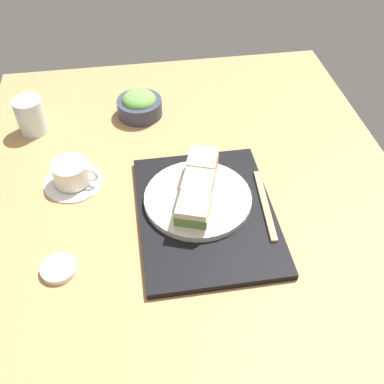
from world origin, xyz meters
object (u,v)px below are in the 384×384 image
Objects in this scene: sandwich_plate at (198,199)px; drinking_glass at (31,116)px; sandwich_near at (193,211)px; chopsticks_pair at (265,204)px; coffee_cup at (72,175)px; small_sauce_dish at (59,269)px; sandwich_middle at (198,188)px; sandwich_far at (202,165)px; salad_bowl at (139,105)px.

drinking_glass is (33.89, 38.34, 2.44)cm from sandwich_plate.
sandwich_near is 0.43× the size of chopsticks_pair.
sandwich_near is 54.39cm from drinking_glass.
coffee_cup reaches higher than chopsticks_pair.
sandwich_near is 0.94× the size of drinking_glass.
small_sauce_dish is (-24.77, 2.20, -2.05)cm from coffee_cup.
drinking_glass reaches higher than chopsticks_pair.
chopsticks_pair is at bearing -104.31° from sandwich_plate.
coffee_cup is 1.45× the size of drinking_glass.
sandwich_near is 28.79cm from small_sauce_dish.
sandwich_near and sandwich_middle have the same top height.
sandwich_middle is at bearing -113.07° from coffee_cup.
sandwich_middle is (6.66, -2.09, 0.03)cm from sandwich_near.
drinking_glass reaches higher than small_sauce_dish.
sandwich_middle is at bearing 162.56° from sandwich_far.
sandwich_plate is 3.33× the size of small_sauce_dish.
sandwich_middle reaches higher than sandwich_plate.
sandwich_near is 31.50cm from coffee_cup.
coffee_cup reaches higher than sandwich_plate.
sandwich_near is 6.98cm from sandwich_middle.
salad_bowl is (36.78, 10.05, -2.51)cm from sandwich_middle.
sandwich_far is (6.66, -2.09, 0.20)cm from sandwich_middle.
sandwich_far is at bearing -58.20° from small_sauce_dish.
sandwich_far is 32.59cm from salad_bowl.
sandwich_middle is 30.05cm from coffee_cup.
chopsticks_pair is 2.93× the size of small_sauce_dish.
small_sauce_dish is at bearing 121.80° from sandwich_far.
sandwich_middle is at bearing 75.69° from chopsticks_pair.
coffee_cup is (18.37, 25.42, -2.99)cm from sandwich_near.
drinking_glass reaches higher than sandwich_near.
sandwich_middle is at bearing 153.43° from sandwich_plate.
sandwich_middle is 32.84cm from small_sauce_dish.
sandwich_far is 0.94× the size of drinking_glass.
drinking_glass reaches higher than coffee_cup.
small_sauce_dish is at bearing 113.72° from sandwich_plate.
coffee_cup is 24.76cm from drinking_glass.
small_sauce_dish is (-46.94, -8.63, -4.09)cm from drinking_glass.
drinking_glass reaches higher than sandwich_plate.
drinking_glass is (33.89, 38.34, -0.97)cm from sandwich_middle.
sandwich_middle is 0.67× the size of coffee_cup.
salad_bowl is at bearing -84.16° from drinking_glass.
sandwich_middle is 0.75× the size of salad_bowl.
drinking_glass is at bearing 48.53° from sandwich_plate.
sandwich_near is (-6.66, 2.09, 3.38)cm from sandwich_plate.
coffee_cup is (5.06, 29.60, -3.22)cm from sandwich_far.
sandwich_plate is 1.14× the size of chopsticks_pair.
sandwich_plate is at bearing -113.07° from coffee_cup.
salad_bowl is (43.44, 7.96, -2.48)cm from sandwich_near.
chopsticks_pair is at bearing -104.31° from sandwich_middle.
sandwich_plate is 2.65× the size of sandwich_near.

